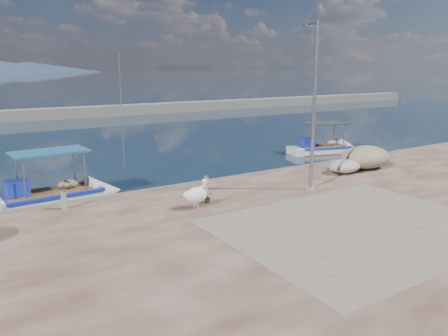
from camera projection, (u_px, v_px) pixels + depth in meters
ground at (277, 220)px, 16.56m from camera, size 1400.00×1400.00×0.00m
quay at (421, 276)px, 11.57m from camera, size 44.00×22.00×0.50m
quay_patch at (359, 226)px, 14.50m from camera, size 9.00×7.00×0.01m
breakwater at (53, 114)px, 49.36m from camera, size 120.00×2.20×7.50m
boat_left at (52, 198)px, 18.64m from camera, size 5.59×2.18×2.64m
boat_right at (323, 150)px, 29.67m from camera, size 5.25×2.93×2.40m
pelican at (197, 195)px, 16.27m from camera, size 1.18×0.79×1.13m
lamp_post at (313, 113)px, 18.22m from camera, size 0.44×0.96×7.00m
bollard_near at (206, 182)px, 18.62m from camera, size 0.23×0.23×0.70m
bollard_far at (64, 198)px, 16.19m from camera, size 0.26×0.26×0.78m
potted_plant at (207, 197)px, 17.06m from camera, size 0.46×0.42×0.42m
net_pile_c at (365, 157)px, 22.83m from camera, size 2.98×2.13×1.17m
net_pile_d at (344, 166)px, 21.86m from camera, size 1.78×1.33×0.67m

